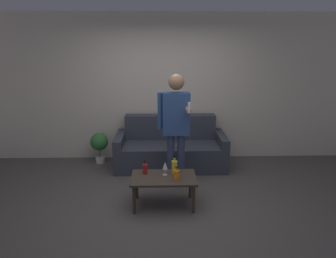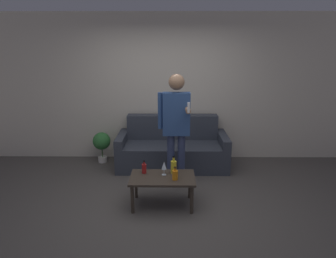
{
  "view_description": "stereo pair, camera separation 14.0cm",
  "coord_description": "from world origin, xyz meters",
  "views": [
    {
      "loc": [
        -0.04,
        -3.61,
        2.09
      ],
      "look_at": [
        0.06,
        0.55,
        0.95
      ],
      "focal_mm": 32.0,
      "sensor_mm": 36.0,
      "label": 1
    },
    {
      "loc": [
        0.1,
        -3.61,
        2.09
      ],
      "look_at": [
        0.06,
        0.55,
        0.95
      ],
      "focal_mm": 32.0,
      "sensor_mm": 36.0,
      "label": 2
    }
  ],
  "objects": [
    {
      "name": "wall_back",
      "position": [
        0.0,
        1.97,
        1.35
      ],
      "size": [
        8.0,
        0.06,
        2.7
      ],
      "color": "beige",
      "rests_on": "ground_plane"
    },
    {
      "name": "couch",
      "position": [
        0.13,
        1.52,
        0.31
      ],
      "size": [
        1.94,
        0.86,
        0.89
      ],
      "color": "#383D47",
      "rests_on": "ground_plane"
    },
    {
      "name": "bottle_green",
      "position": [
        0.16,
        -0.01,
        0.49
      ],
      "size": [
        0.08,
        0.08,
        0.18
      ],
      "color": "orange",
      "rests_on": "coffee_table"
    },
    {
      "name": "potted_plant",
      "position": [
        -1.18,
        1.66,
        0.38
      ],
      "size": [
        0.32,
        0.32,
        0.57
      ],
      "color": "silver",
      "rests_on": "ground_plane"
    },
    {
      "name": "person_standing_front",
      "position": [
        0.18,
        0.65,
        1.04
      ],
      "size": [
        0.47,
        0.43,
        1.73
      ],
      "color": "navy",
      "rests_on": "ground_plane"
    },
    {
      "name": "bottle_dark",
      "position": [
        -0.26,
        0.19,
        0.49
      ],
      "size": [
        0.06,
        0.06,
        0.18
      ],
      "color": "#B21E1E",
      "rests_on": "coffee_table"
    },
    {
      "name": "coffee_table",
      "position": [
        -0.01,
        0.07,
        0.37
      ],
      "size": [
        0.87,
        0.52,
        0.42
      ],
      "color": "#3D3328",
      "rests_on": "ground_plane"
    },
    {
      "name": "bottle_orange",
      "position": [
        0.14,
        0.19,
        0.52
      ],
      "size": [
        0.08,
        0.08,
        0.25
      ],
      "color": "yellow",
      "rests_on": "coffee_table"
    },
    {
      "name": "ground_plane",
      "position": [
        0.0,
        0.0,
        0.0
      ],
      "size": [
        16.0,
        16.0,
        0.0
      ],
      "primitive_type": "plane",
      "color": "#514C47"
    },
    {
      "name": "wine_glass_near",
      "position": [
        0.01,
        0.13,
        0.55
      ],
      "size": [
        0.07,
        0.07,
        0.19
      ],
      "color": "silver",
      "rests_on": "coffee_table"
    }
  ]
}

